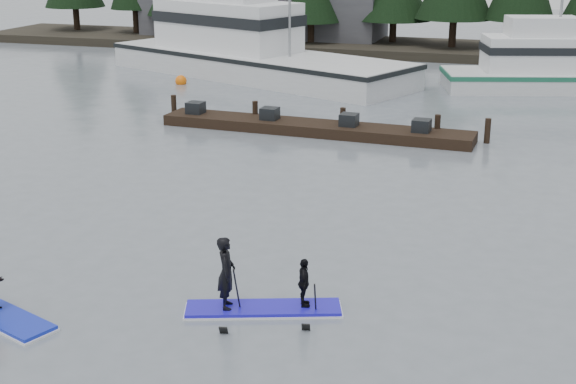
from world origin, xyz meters
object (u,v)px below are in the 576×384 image
(fishing_boat_large, at_px, (249,62))
(paddleboard_duo, at_px, (257,288))
(fishing_boat_medium, at_px, (559,80))
(floating_dock, at_px, (314,128))

(fishing_boat_large, relative_size, paddleboard_duo, 5.68)
(fishing_boat_medium, xyz_separation_m, paddleboard_duo, (-6.47, -29.72, 0.02))
(fishing_boat_large, bearing_deg, paddleboard_duo, -46.56)
(fishing_boat_large, xyz_separation_m, paddleboard_duo, (10.85, -28.92, -0.26))
(fishing_boat_large, relative_size, fishing_boat_medium, 1.49)
(fishing_boat_medium, relative_size, floating_dock, 1.01)
(fishing_boat_large, height_order, paddleboard_duo, fishing_boat_large)
(fishing_boat_large, xyz_separation_m, fishing_boat_medium, (17.32, 0.81, -0.28))
(fishing_boat_medium, height_order, floating_dock, fishing_boat_medium)
(fishing_boat_medium, bearing_deg, paddleboard_duo, -118.38)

